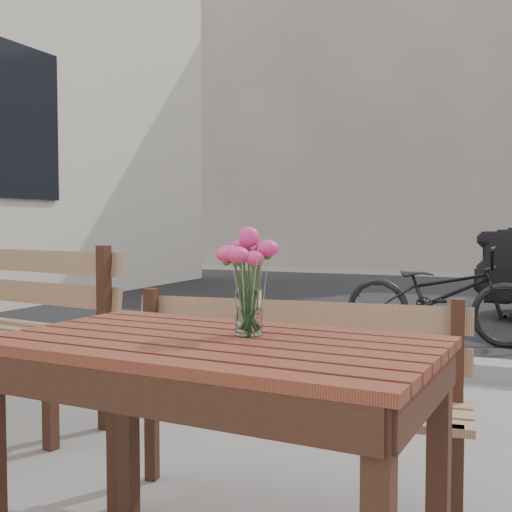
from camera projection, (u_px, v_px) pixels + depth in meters
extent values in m
cube|color=black|center=(21.00, 122.00, 7.51)|extent=(0.06, 1.20, 1.80)
cube|color=black|center=(482.00, 305.00, 7.95)|extent=(30.00, 8.00, 0.00)
cube|color=gray|center=(440.00, 367.00, 4.28)|extent=(30.00, 0.25, 0.12)
cube|color=gray|center=(374.00, 98.00, 15.35)|extent=(8.00, 3.00, 8.00)
cube|color=#5C2718|center=(216.00, 344.00, 1.71)|extent=(1.20, 0.75, 0.03)
cube|color=black|center=(128.00, 418.00, 2.23)|extent=(0.06, 0.06, 0.68)
cube|color=black|center=(439.00, 472.00, 1.75)|extent=(0.06, 0.06, 0.68)
cube|color=#896147|center=(282.00, 403.00, 2.22)|extent=(1.29, 0.47, 0.03)
cube|color=#896147|center=(295.00, 333.00, 2.38)|extent=(1.26, 0.16, 0.34)
cube|color=black|center=(114.00, 454.00, 2.26)|extent=(0.05, 0.05, 0.41)
cube|color=black|center=(455.00, 495.00, 1.92)|extent=(0.05, 0.05, 0.41)
cube|color=black|center=(150.00, 385.00, 2.52)|extent=(0.05, 0.05, 0.76)
cube|color=black|center=(456.00, 411.00, 2.18)|extent=(0.05, 0.05, 0.76)
cylinder|color=white|center=(249.00, 312.00, 1.76)|extent=(0.08, 0.08, 0.13)
cylinder|color=#31622A|center=(249.00, 289.00, 1.76)|extent=(0.04, 0.04, 0.25)
cube|color=#896147|center=(19.00, 276.00, 3.54)|extent=(1.49, 0.24, 0.41)
cube|color=black|center=(48.00, 396.00, 2.87)|extent=(0.06, 0.06, 0.49)
cube|color=black|center=(103.00, 338.00, 3.15)|extent=(0.06, 0.06, 0.91)
imported|color=black|center=(439.00, 294.00, 5.42)|extent=(1.58, 0.56, 0.83)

